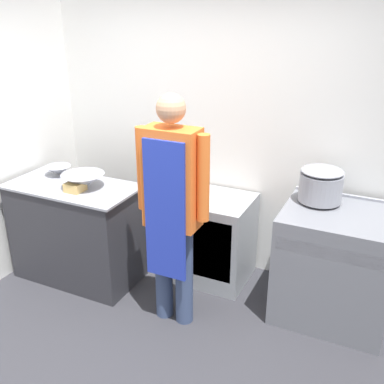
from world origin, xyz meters
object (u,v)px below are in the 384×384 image
object	(u,v)px
person_cook	(172,202)
fridge_unit	(211,238)
plastic_tub	(75,187)
stock_pot	(321,184)
stove	(334,265)
mixing_bowl	(83,181)

from	to	relation	value
person_cook	fridge_unit	bearing A→B (deg)	88.16
fridge_unit	plastic_tub	bearing A→B (deg)	-148.39
fridge_unit	stock_pot	distance (m)	1.15
fridge_unit	person_cook	bearing A→B (deg)	-91.84
stove	stock_pot	bearing A→B (deg)	146.39
plastic_tub	stove	bearing A→B (deg)	13.64
fridge_unit	person_cook	xyz separation A→B (m)	(-0.02, -0.71, 0.64)
stove	fridge_unit	distance (m)	1.12
stove	plastic_tub	bearing A→B (deg)	-166.36
person_cook	mixing_bowl	distance (m)	0.99
stock_pot	plastic_tub	bearing A→B (deg)	-161.51
stock_pot	mixing_bowl	bearing A→B (deg)	-164.17
mixing_bowl	stock_pot	bearing A→B (deg)	15.83
person_cook	plastic_tub	xyz separation A→B (m)	(-0.98, 0.09, -0.08)
person_cook	mixing_bowl	world-z (taller)	person_cook
person_cook	stock_pot	bearing A→B (deg)	37.85
stove	fridge_unit	size ratio (longest dim) A/B	1.17
mixing_bowl	plastic_tub	world-z (taller)	mixing_bowl
person_cook	plastic_tub	world-z (taller)	person_cook
plastic_tub	stock_pot	distance (m)	2.03
fridge_unit	mixing_bowl	bearing A→B (deg)	-152.50
fridge_unit	mixing_bowl	world-z (taller)	mixing_bowl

